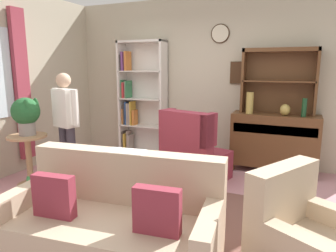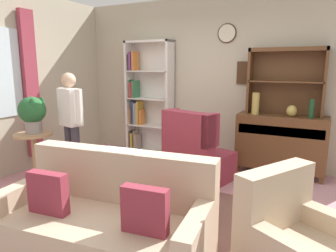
# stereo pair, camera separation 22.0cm
# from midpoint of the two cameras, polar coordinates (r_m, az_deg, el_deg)

# --- Properties ---
(ground_plane) EXTENTS (5.40, 4.60, 0.02)m
(ground_plane) POSITION_cam_midpoint_polar(r_m,az_deg,el_deg) (3.82, -4.35, -14.70)
(ground_plane) COLOR #C68C93
(wall_back) EXTENTS (5.00, 0.09, 2.80)m
(wall_back) POSITION_cam_midpoint_polar(r_m,az_deg,el_deg) (5.42, 6.06, 8.44)
(wall_back) COLOR #BCB299
(wall_back) RESTS_ON ground_plane
(area_rug) EXTENTS (2.48, 2.06, 0.01)m
(area_rug) POSITION_cam_midpoint_polar(r_m,az_deg,el_deg) (3.50, -3.70, -17.05)
(area_rug) COLOR brown
(area_rug) RESTS_ON ground_plane
(bookshelf) EXTENTS (0.90, 0.30, 2.10)m
(bookshelf) POSITION_cam_midpoint_polar(r_m,az_deg,el_deg) (5.78, -6.49, 4.72)
(bookshelf) COLOR silver
(bookshelf) RESTS_ON ground_plane
(sideboard) EXTENTS (1.30, 0.45, 0.92)m
(sideboard) POSITION_cam_midpoint_polar(r_m,az_deg,el_deg) (5.05, 17.94, -2.52)
(sideboard) COLOR brown
(sideboard) RESTS_ON ground_plane
(sideboard_hutch) EXTENTS (1.10, 0.26, 1.00)m
(sideboard_hutch) POSITION_cam_midpoint_polar(r_m,az_deg,el_deg) (5.03, 18.79, 9.48)
(sideboard_hutch) COLOR brown
(sideboard_hutch) RESTS_ON sideboard
(vase_tall) EXTENTS (0.11, 0.11, 0.33)m
(vase_tall) POSITION_cam_midpoint_polar(r_m,az_deg,el_deg) (4.92, 13.72, 4.19)
(vase_tall) COLOR tan
(vase_tall) RESTS_ON sideboard
(vase_round) EXTENTS (0.15, 0.15, 0.17)m
(vase_round) POSITION_cam_midpoint_polar(r_m,az_deg,el_deg) (4.88, 19.73, 2.84)
(vase_round) COLOR tan
(vase_round) RESTS_ON sideboard
(bottle_wine) EXTENTS (0.07, 0.07, 0.27)m
(bottle_wine) POSITION_cam_midpoint_polar(r_m,az_deg,el_deg) (4.85, 22.81, 3.17)
(bottle_wine) COLOR #194223
(bottle_wine) RESTS_ON sideboard
(couch_floral) EXTENTS (1.88, 1.04, 0.90)m
(couch_floral) POSITION_cam_midpoint_polar(r_m,az_deg,el_deg) (2.81, -12.30, -17.69)
(couch_floral) COLOR #C6AD8E
(couch_floral) RESTS_ON ground_plane
(armchair_floral) EXTENTS (1.05, 1.04, 0.88)m
(armchair_floral) POSITION_cam_midpoint_polar(r_m,az_deg,el_deg) (2.69, 22.50, -20.26)
(armchair_floral) COLOR #C6AD8E
(armchair_floral) RESTS_ON ground_plane
(wingback_chair) EXTENTS (0.96, 0.97, 1.05)m
(wingback_chair) POSITION_cam_midpoint_polar(r_m,az_deg,el_deg) (4.42, 3.31, -5.58)
(wingback_chair) COLOR maroon
(wingback_chair) RESTS_ON ground_plane
(plant_stand) EXTENTS (0.52, 0.52, 0.72)m
(plant_stand) POSITION_cam_midpoint_polar(r_m,az_deg,el_deg) (4.71, -25.69, -4.88)
(plant_stand) COLOR #A87F56
(plant_stand) RESTS_ON ground_plane
(potted_plant_large) EXTENTS (0.37, 0.37, 0.51)m
(potted_plant_large) POSITION_cam_midpoint_polar(r_m,az_deg,el_deg) (4.61, -26.12, 2.15)
(potted_plant_large) COLOR gray
(potted_plant_large) RESTS_ON plant_stand
(potted_plant_small) EXTENTS (0.20, 0.20, 0.28)m
(potted_plant_small) POSITION_cam_midpoint_polar(r_m,az_deg,el_deg) (4.42, -24.90, -9.68)
(potted_plant_small) COLOR beige
(potted_plant_small) RESTS_ON ground_plane
(person_reading) EXTENTS (0.52, 0.28, 1.56)m
(person_reading) POSITION_cam_midpoint_polar(r_m,az_deg,el_deg) (4.53, -19.75, 0.99)
(person_reading) COLOR #38333D
(person_reading) RESTS_ON ground_plane
(coffee_table) EXTENTS (0.80, 0.50, 0.42)m
(coffee_table) POSITION_cam_midpoint_polar(r_m,az_deg,el_deg) (3.49, -2.01, -10.74)
(coffee_table) COLOR brown
(coffee_table) RESTS_ON ground_plane
(book_stack) EXTENTS (0.20, 0.13, 0.05)m
(book_stack) POSITION_cam_midpoint_polar(r_m,az_deg,el_deg) (3.50, -0.33, -9.08)
(book_stack) COLOR #CC7233
(book_stack) RESTS_ON coffee_table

